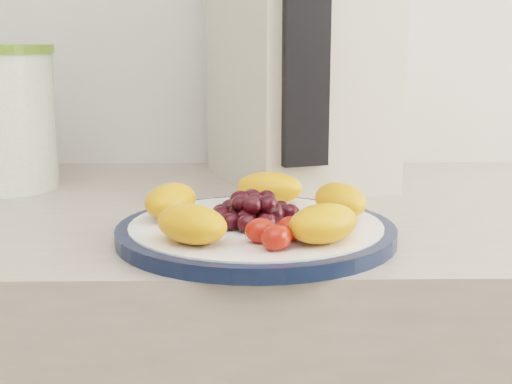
{
  "coord_description": "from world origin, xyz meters",
  "views": [
    {
      "loc": [
        0.1,
        0.32,
        1.1
      ],
      "look_at": [
        0.12,
        1.03,
        0.95
      ],
      "focal_mm": 50.0,
      "sensor_mm": 36.0,
      "label": 1
    }
  ],
  "objects": [
    {
      "name": "appliance_panel",
      "position": [
        0.18,
        1.2,
        1.07
      ],
      "size": [
        0.06,
        0.04,
        0.25
      ],
      "primitive_type": "cube",
      "rotation": [
        0.0,
        0.0,
        0.32
      ],
      "color": "black",
      "rests_on": "appliance_body"
    },
    {
      "name": "plate_rim",
      "position": [
        0.12,
        1.03,
        0.91
      ],
      "size": [
        0.29,
        0.29,
        0.01
      ],
      "primitive_type": "cylinder",
      "color": "#0E1934",
      "rests_on": "counter"
    },
    {
      "name": "plate_face",
      "position": [
        0.12,
        1.03,
        0.91
      ],
      "size": [
        0.26,
        0.26,
        0.02
      ],
      "primitive_type": "cylinder",
      "color": "white",
      "rests_on": "counter"
    },
    {
      "name": "fruit_plate",
      "position": [
        0.12,
        1.02,
        0.93
      ],
      "size": [
        0.25,
        0.24,
        0.04
      ],
      "color": "orange",
      "rests_on": "plate_face"
    },
    {
      "name": "appliance_body",
      "position": [
        0.18,
        1.34,
        1.07
      ],
      "size": [
        0.27,
        0.32,
        0.34
      ],
      "primitive_type": "cube",
      "rotation": [
        0.0,
        0.0,
        0.32
      ],
      "color": "beige",
      "rests_on": "counter"
    }
  ]
}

